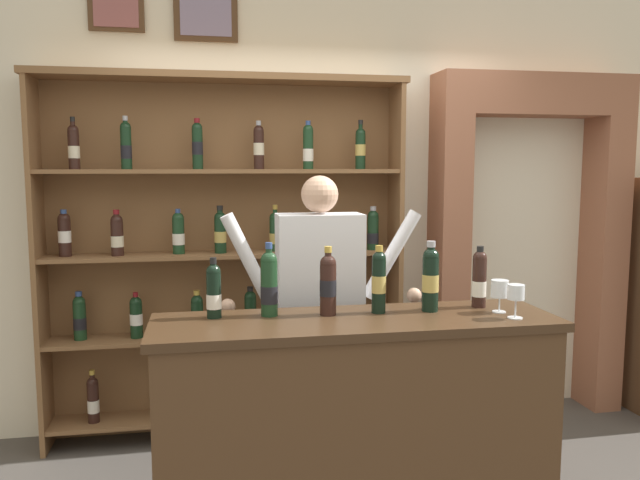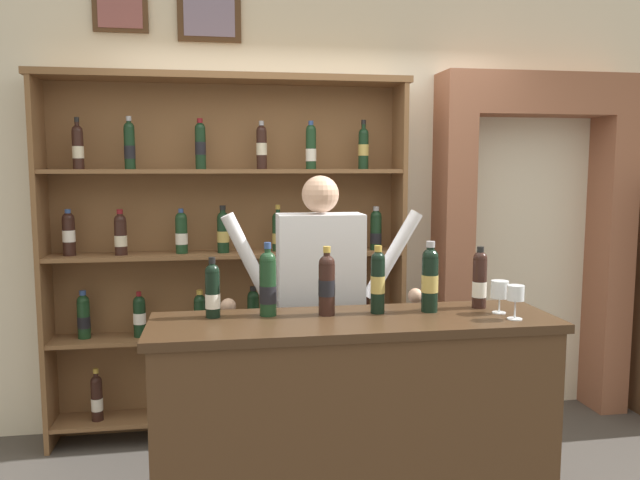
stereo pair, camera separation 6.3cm
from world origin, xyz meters
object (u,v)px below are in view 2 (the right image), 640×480
object	(u,v)px
tasting_bottle_brunello	(213,290)
tasting_bottle_prosecco	(378,280)
wine_glass_right	(516,295)
tasting_bottle_vin_santo	(430,278)
wine_shelf	(228,250)
tasting_bottle_bianco	(327,283)
tasting_counter	(354,430)
shopkeeper	(320,296)
tasting_bottle_grappa	(268,283)
wine_glass_left	(500,291)
tasting_bottle_super_tuscan	(480,279)

from	to	relation	value
tasting_bottle_brunello	tasting_bottle_prosecco	distance (m)	0.75
tasting_bottle_brunello	wine_glass_right	world-z (taller)	tasting_bottle_brunello
tasting_bottle_vin_santo	wine_glass_right	bearing A→B (deg)	-32.38
tasting_bottle_brunello	wine_shelf	bearing A→B (deg)	85.75
tasting_bottle_bianco	wine_glass_right	size ratio (longest dim) A/B	2.06
wine_shelf	tasting_counter	size ratio (longest dim) A/B	1.25
tasting_counter	tasting_bottle_vin_santo	size ratio (longest dim) A/B	5.49
shopkeeper	tasting_bottle_bianco	world-z (taller)	shopkeeper
tasting_bottle_prosecco	wine_glass_right	xyz separation A→B (m)	(0.57, -0.21, -0.04)
tasting_counter	wine_glass_right	world-z (taller)	wine_glass_right
tasting_counter	tasting_bottle_grappa	xyz separation A→B (m)	(-0.38, 0.12, 0.67)
tasting_bottle_grappa	tasting_bottle_vin_santo	size ratio (longest dim) A/B	1.01
shopkeeper	wine_glass_right	distance (m)	1.02
tasting_bottle_grappa	tasting_counter	bearing A→B (deg)	-17.16
tasting_bottle_vin_santo	wine_glass_left	size ratio (longest dim) A/B	2.18
shopkeeper	wine_glass_left	distance (m)	0.93
wine_shelf	tasting_bottle_prosecco	xyz separation A→B (m)	(0.67, -1.20, 0.00)
tasting_counter	shopkeeper	bearing A→B (deg)	97.22
tasting_bottle_grappa	tasting_bottle_super_tuscan	world-z (taller)	tasting_bottle_grappa
tasting_bottle_prosecco	wine_shelf	bearing A→B (deg)	118.95
tasting_counter	tasting_bottle_bianco	xyz separation A→B (m)	(-0.11, 0.08, 0.67)
wine_shelf	shopkeeper	world-z (taller)	wine_shelf
wine_shelf	wine_glass_left	xyz separation A→B (m)	(1.22, -1.30, -0.05)
wine_glass_left	tasting_bottle_grappa	bearing A→B (deg)	173.23
shopkeeper	tasting_bottle_prosecco	distance (m)	0.52
wine_shelf	wine_glass_left	distance (m)	1.78
shopkeeper	tasting_bottle_brunello	size ratio (longest dim) A/B	6.13
tasting_counter	tasting_bottle_prosecco	distance (m)	0.69
tasting_bottle_grappa	tasting_bottle_prosecco	size ratio (longest dim) A/B	1.07
tasting_bottle_vin_santo	tasting_bottle_super_tuscan	bearing A→B (deg)	8.34
wine_glass_left	wine_glass_right	size ratio (longest dim) A/B	0.99
tasting_bottle_brunello	tasting_bottle_prosecco	xyz separation A→B (m)	(0.75, -0.04, 0.03)
shopkeeper	tasting_bottle_prosecco	size ratio (longest dim) A/B	5.32
shopkeeper	tasting_bottle_prosecco	xyz separation A→B (m)	(0.19, -0.45, 0.16)
tasting_counter	tasting_bottle_super_tuscan	xyz separation A→B (m)	(0.64, 0.11, 0.66)
tasting_counter	tasting_bottle_brunello	world-z (taller)	tasting_bottle_brunello
tasting_counter	tasting_bottle_super_tuscan	distance (m)	0.92
tasting_bottle_brunello	wine_glass_left	world-z (taller)	tasting_bottle_brunello
tasting_counter	wine_glass_right	distance (m)	0.95
shopkeeper	tasting_bottle_brunello	bearing A→B (deg)	-143.34
tasting_bottle_bianco	wine_glass_left	world-z (taller)	tasting_bottle_bianco
tasting_bottle_vin_santo	tasting_bottle_grappa	bearing A→B (deg)	176.78
tasting_bottle_grappa	tasting_bottle_bianco	distance (m)	0.27
tasting_bottle_brunello	tasting_bottle_prosecco	world-z (taller)	tasting_bottle_prosecco
tasting_counter	tasting_bottle_vin_santo	bearing A→B (deg)	11.27
wine_glass_right	tasting_bottle_super_tuscan	bearing A→B (deg)	104.41
tasting_counter	tasting_bottle_grappa	distance (m)	0.78
shopkeeper	tasting_bottle_brunello	world-z (taller)	shopkeeper
wine_glass_left	tasting_bottle_vin_santo	bearing A→B (deg)	164.84
shopkeeper	tasting_bottle_prosecco	world-z (taller)	shopkeeper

